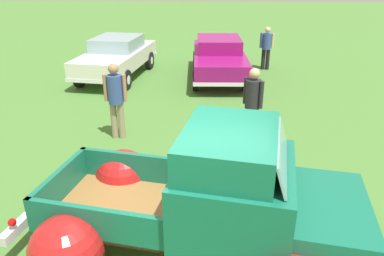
{
  "coord_description": "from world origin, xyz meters",
  "views": [
    {
      "loc": [
        0.21,
        -4.23,
        3.76
      ],
      "look_at": [
        0.0,
        1.99,
        1.01
      ],
      "focal_mm": 34.52,
      "sensor_mm": 36.0,
      "label": 1
    }
  ],
  "objects_px": {
    "spectator_0": "(116,96)",
    "show_car_0": "(117,56)",
    "spectator_1": "(266,46)",
    "lane_cone_1": "(187,147)",
    "spectator_2": "(253,101)",
    "vintage_pickup_truck": "(215,207)",
    "show_car_1": "(219,57)"
  },
  "relations": [
    {
      "from": "spectator_0",
      "to": "show_car_0",
      "type": "bearing_deg",
      "value": -166.19
    },
    {
      "from": "show_car_0",
      "to": "spectator_1",
      "type": "relative_size",
      "value": 2.76
    },
    {
      "from": "lane_cone_1",
      "to": "spectator_0",
      "type": "bearing_deg",
      "value": 147.21
    },
    {
      "from": "show_car_0",
      "to": "spectator_2",
      "type": "distance_m",
      "value": 6.86
    },
    {
      "from": "vintage_pickup_truck",
      "to": "show_car_0",
      "type": "distance_m",
      "value": 9.58
    },
    {
      "from": "show_car_1",
      "to": "lane_cone_1",
      "type": "xyz_separation_m",
      "value": [
        -0.86,
        -6.26,
        -0.47
      ]
    },
    {
      "from": "show_car_0",
      "to": "spectator_1",
      "type": "bearing_deg",
      "value": 111.13
    },
    {
      "from": "show_car_0",
      "to": "spectator_2",
      "type": "relative_size",
      "value": 2.58
    },
    {
      "from": "show_car_1",
      "to": "show_car_0",
      "type": "bearing_deg",
      "value": -91.99
    },
    {
      "from": "show_car_0",
      "to": "spectator_1",
      "type": "distance_m",
      "value": 5.7
    },
    {
      "from": "spectator_2",
      "to": "lane_cone_1",
      "type": "height_order",
      "value": "spectator_2"
    },
    {
      "from": "vintage_pickup_truck",
      "to": "show_car_1",
      "type": "xyz_separation_m",
      "value": [
        0.34,
        8.94,
        0.03
      ]
    },
    {
      "from": "lane_cone_1",
      "to": "show_car_0",
      "type": "bearing_deg",
      "value": 114.16
    },
    {
      "from": "vintage_pickup_truck",
      "to": "spectator_2",
      "type": "xyz_separation_m",
      "value": [
        0.91,
        3.6,
        0.25
      ]
    },
    {
      "from": "spectator_2",
      "to": "show_car_0",
      "type": "bearing_deg",
      "value": -96.61
    },
    {
      "from": "show_car_0",
      "to": "spectator_0",
      "type": "relative_size",
      "value": 2.52
    },
    {
      "from": "show_car_0",
      "to": "lane_cone_1",
      "type": "bearing_deg",
      "value": 32.55
    },
    {
      "from": "spectator_0",
      "to": "spectator_1",
      "type": "xyz_separation_m",
      "value": [
        4.4,
        6.48,
        -0.1
      ]
    },
    {
      "from": "vintage_pickup_truck",
      "to": "spectator_2",
      "type": "height_order",
      "value": "vintage_pickup_truck"
    },
    {
      "from": "spectator_1",
      "to": "lane_cone_1",
      "type": "bearing_deg",
      "value": -10.89
    },
    {
      "from": "show_car_1",
      "to": "lane_cone_1",
      "type": "relative_size",
      "value": 7.27
    },
    {
      "from": "vintage_pickup_truck",
      "to": "lane_cone_1",
      "type": "height_order",
      "value": "vintage_pickup_truck"
    },
    {
      "from": "show_car_1",
      "to": "lane_cone_1",
      "type": "bearing_deg",
      "value": -9.21
    },
    {
      "from": "spectator_0",
      "to": "lane_cone_1",
      "type": "relative_size",
      "value": 2.85
    },
    {
      "from": "lane_cone_1",
      "to": "spectator_1",
      "type": "bearing_deg",
      "value": 70.09
    },
    {
      "from": "spectator_1",
      "to": "show_car_1",
      "type": "bearing_deg",
      "value": -46.46
    },
    {
      "from": "spectator_0",
      "to": "spectator_2",
      "type": "height_order",
      "value": "spectator_0"
    },
    {
      "from": "spectator_0",
      "to": "spectator_2",
      "type": "distance_m",
      "value": 3.1
    },
    {
      "from": "spectator_0",
      "to": "lane_cone_1",
      "type": "height_order",
      "value": "spectator_0"
    },
    {
      "from": "vintage_pickup_truck",
      "to": "lane_cone_1",
      "type": "bearing_deg",
      "value": 112.1
    },
    {
      "from": "vintage_pickup_truck",
      "to": "show_car_1",
      "type": "height_order",
      "value": "vintage_pickup_truck"
    },
    {
      "from": "spectator_0",
      "to": "spectator_2",
      "type": "relative_size",
      "value": 1.02
    }
  ]
}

